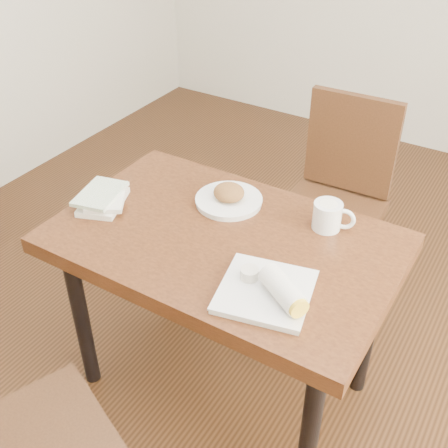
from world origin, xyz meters
The scene contains 7 objects.
ground centered at (0.00, 0.00, -0.01)m, with size 4.00×5.00×0.01m, color #472814.
table centered at (0.00, 0.00, 0.66)m, with size 1.15×0.73×0.75m.
chair_far centered at (0.11, 0.79, 0.55)m, with size 0.44×0.44×0.95m.
plate_scone centered at (-0.09, 0.18, 0.77)m, with size 0.24×0.24×0.08m.
coffee_mug centered at (0.28, 0.23, 0.80)m, with size 0.14×0.10×0.10m.
plate_burrito centered at (0.27, -0.18, 0.78)m, with size 0.32×0.32×0.09m.
book_stack centered at (-0.47, -0.06, 0.78)m, with size 0.22×0.24×0.05m.
Camera 1 is at (0.79, -1.28, 1.88)m, focal length 45.00 mm.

